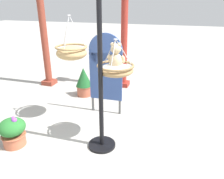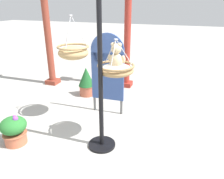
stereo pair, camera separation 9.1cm
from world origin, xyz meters
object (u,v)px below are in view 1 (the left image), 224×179
hanging_basket_left_high (72,52)px  display_sign_board (106,68)px  teddy_bear (116,58)px  hanging_basket_with_teddy (116,69)px  display_pole_central (101,102)px  potted_plant_fern_front (13,131)px  potted_plant_tall_leafy (84,82)px  greenhouse_pillar_right (124,41)px  greenhouse_pillar_left (44,35)px

hanging_basket_left_high → display_sign_board: (0.49, 0.44, -0.38)m
teddy_bear → display_sign_board: display_sign_board is taller
hanging_basket_with_teddy → teddy_bear: bearing=90.0°
hanging_basket_with_teddy → display_pole_central: bearing=-121.0°
display_pole_central → hanging_basket_left_high: size_ratio=3.27×
display_pole_central → potted_plant_fern_front: size_ratio=4.85×
teddy_bear → potted_plant_tall_leafy: 2.25m
display_pole_central → hanging_basket_with_teddy: 0.54m
hanging_basket_with_teddy → hanging_basket_left_high: size_ratio=0.73×
hanging_basket_left_high → display_sign_board: size_ratio=0.47×
potted_plant_tall_leafy → display_sign_board: (0.81, -0.67, 0.61)m
hanging_basket_left_high → potted_plant_tall_leafy: bearing=105.9°
hanging_basket_with_teddy → hanging_basket_left_high: bearing=155.0°
display_pole_central → greenhouse_pillar_right: bearing=97.4°
greenhouse_pillar_left → potted_plant_fern_front: (1.02, -2.64, -1.12)m
greenhouse_pillar_left → potted_plant_tall_leafy: size_ratio=4.01×
greenhouse_pillar_right → hanging_basket_left_high: bearing=-102.3°
hanging_basket_with_teddy → potted_plant_fern_front: 1.93m
hanging_basket_left_high → greenhouse_pillar_right: size_ratio=0.30×
greenhouse_pillar_left → potted_plant_tall_leafy: greenhouse_pillar_left is taller
hanging_basket_with_teddy → greenhouse_pillar_left: bearing=142.0°
potted_plant_tall_leafy → hanging_basket_left_high: bearing=-74.1°
greenhouse_pillar_left → greenhouse_pillar_right: 2.10m
teddy_bear → potted_plant_tall_leafy: bearing=129.5°
hanging_basket_with_teddy → potted_plant_fern_front: size_ratio=1.09×
hanging_basket_with_teddy → potted_plant_tall_leafy: 2.19m
hanging_basket_left_high → greenhouse_pillar_right: 2.09m
hanging_basket_left_high → potted_plant_tall_leafy: size_ratio=1.08×
greenhouse_pillar_right → display_sign_board: size_ratio=1.55×
hanging_basket_with_teddy → greenhouse_pillar_right: size_ratio=0.22×
greenhouse_pillar_left → potted_plant_tall_leafy: bearing=-18.5°
potted_plant_tall_leafy → display_sign_board: display_sign_board is taller
greenhouse_pillar_left → display_sign_board: 2.39m
greenhouse_pillar_left → greenhouse_pillar_right: bearing=13.9°
potted_plant_fern_front → display_pole_central: bearing=16.4°
display_pole_central → greenhouse_pillar_left: size_ratio=0.88×
display_pole_central → teddy_bear: display_pole_central is taller
teddy_bear → greenhouse_pillar_left: size_ratio=0.14×
display_pole_central → hanging_basket_with_teddy: size_ratio=4.46×
hanging_basket_with_teddy → greenhouse_pillar_left: greenhouse_pillar_left is taller
display_pole_central → greenhouse_pillar_right: size_ratio=0.99×
potted_plant_tall_leafy → display_sign_board: bearing=-39.9°
teddy_bear → greenhouse_pillar_left: bearing=142.3°
greenhouse_pillar_right → potted_plant_tall_leafy: size_ratio=3.59×
potted_plant_tall_leafy → potted_plant_fern_front: bearing=-96.4°
greenhouse_pillar_right → display_sign_board: greenhouse_pillar_right is taller
greenhouse_pillar_left → potted_plant_fern_front: size_ratio=5.50×
potted_plant_fern_front → potted_plant_tall_leafy: 2.23m
display_pole_central → potted_plant_tall_leafy: (-1.12, 1.81, -0.43)m
display_pole_central → potted_plant_tall_leafy: bearing=121.8°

